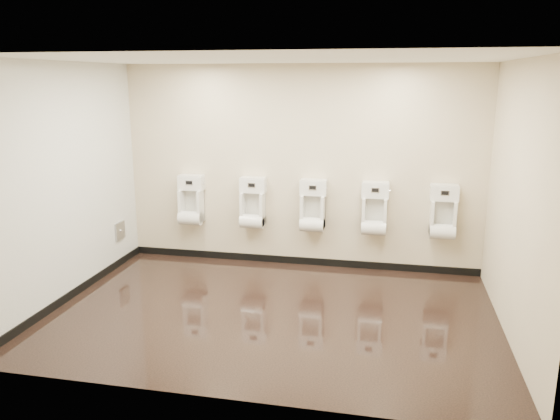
# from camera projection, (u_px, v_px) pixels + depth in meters

# --- Properties ---
(ground) EXTENTS (5.00, 3.50, 0.00)m
(ground) POSITION_uv_depth(u_px,v_px,m) (272.00, 313.00, 6.21)
(ground) COLOR black
(ground) RESTS_ON ground
(ceiling) EXTENTS (5.00, 3.50, 0.00)m
(ceiling) POSITION_uv_depth(u_px,v_px,m) (271.00, 59.00, 5.55)
(ceiling) COLOR white
(back_wall) EXTENTS (5.00, 0.02, 2.80)m
(back_wall) POSITION_uv_depth(u_px,v_px,m) (299.00, 168.00, 7.55)
(back_wall) COLOR beige
(back_wall) RESTS_ON ground
(front_wall) EXTENTS (5.00, 0.02, 2.80)m
(front_wall) POSITION_uv_depth(u_px,v_px,m) (223.00, 238.00, 4.22)
(front_wall) COLOR beige
(front_wall) RESTS_ON ground
(left_wall) EXTENTS (0.02, 3.50, 2.80)m
(left_wall) POSITION_uv_depth(u_px,v_px,m) (64.00, 184.00, 6.38)
(left_wall) COLOR beige
(left_wall) RESTS_ON ground
(right_wall) EXTENTS (0.02, 3.50, 2.80)m
(right_wall) POSITION_uv_depth(u_px,v_px,m) (519.00, 204.00, 5.39)
(right_wall) COLOR beige
(right_wall) RESTS_ON ground
(tile_overlay_left) EXTENTS (0.01, 3.50, 2.80)m
(tile_overlay_left) POSITION_uv_depth(u_px,v_px,m) (64.00, 184.00, 6.38)
(tile_overlay_left) COLOR white
(tile_overlay_left) RESTS_ON ground
(skirting_back) EXTENTS (5.00, 0.02, 0.10)m
(skirting_back) POSITION_uv_depth(u_px,v_px,m) (299.00, 260.00, 7.86)
(skirting_back) COLOR black
(skirting_back) RESTS_ON ground
(skirting_left) EXTENTS (0.02, 3.50, 0.10)m
(skirting_left) POSITION_uv_depth(u_px,v_px,m) (75.00, 292.00, 6.69)
(skirting_left) COLOR black
(skirting_left) RESTS_ON ground
(access_panel) EXTENTS (0.04, 0.25, 0.25)m
(access_panel) POSITION_uv_depth(u_px,v_px,m) (120.00, 231.00, 7.73)
(access_panel) COLOR #9E9EA3
(access_panel) RESTS_ON left_wall
(urinal_0) EXTENTS (0.38, 0.28, 0.70)m
(urinal_0) POSITION_uv_depth(u_px,v_px,m) (191.00, 204.00, 7.87)
(urinal_0) COLOR silver
(urinal_0) RESTS_ON back_wall
(urinal_1) EXTENTS (0.38, 0.28, 0.70)m
(urinal_1) POSITION_uv_depth(u_px,v_px,m) (253.00, 207.00, 7.69)
(urinal_1) COLOR silver
(urinal_1) RESTS_ON back_wall
(urinal_2) EXTENTS (0.38, 0.28, 0.70)m
(urinal_2) POSITION_uv_depth(u_px,v_px,m) (313.00, 210.00, 7.52)
(urinal_2) COLOR silver
(urinal_2) RESTS_ON back_wall
(urinal_3) EXTENTS (0.38, 0.28, 0.70)m
(urinal_3) POSITION_uv_depth(u_px,v_px,m) (374.00, 213.00, 7.35)
(urinal_3) COLOR silver
(urinal_3) RESTS_ON back_wall
(urinal_4) EXTENTS (0.38, 0.28, 0.70)m
(urinal_4) POSITION_uv_depth(u_px,v_px,m) (443.00, 216.00, 7.18)
(urinal_4) COLOR silver
(urinal_4) RESTS_ON back_wall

